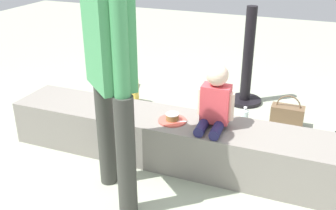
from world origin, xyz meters
The scene contains 10 objects.
ground_plane centered at (0.00, 0.00, 0.00)m, with size 12.00×12.00×0.00m, color #9FA790.
concrete_ledge centered at (0.00, 0.00, 0.18)m, with size 2.89×0.47×0.37m, color gray.
child_seated centered at (0.26, -0.01, 0.58)m, with size 0.28×0.32×0.48m.
adult_standing centered at (-0.26, -0.58, 1.04)m, with size 0.42×0.39×1.73m.
cake_plate centered at (-0.06, -0.04, 0.39)m, with size 0.22×0.22×0.07m.
gift_bag centered at (-0.95, 0.89, 0.14)m, with size 0.26×0.09×0.32m.
railing_post centered at (0.23, 1.37, 0.38)m, with size 0.36×0.36×1.03m.
water_bottle_near_gift centered at (0.34, 0.84, 0.08)m, with size 0.07×0.07×0.18m.
cake_box_white centered at (-1.19, 1.23, 0.05)m, with size 0.29×0.27×0.10m, color white.
handbag_brown_canvas centered at (0.72, 0.95, 0.11)m, with size 0.30×0.14×0.32m.
Camera 1 is at (0.92, -2.57, 1.73)m, focal length 42.08 mm.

